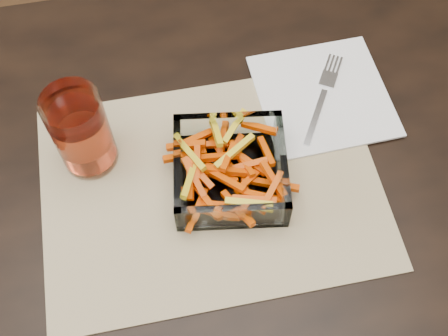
{
  "coord_description": "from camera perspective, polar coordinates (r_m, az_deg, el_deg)",
  "views": [
    {
      "loc": [
        -0.03,
        -0.27,
        1.42
      ],
      "look_at": [
        0.03,
        0.07,
        0.78
      ],
      "focal_mm": 45.0,
      "sensor_mm": 36.0,
      "label": 1
    }
  ],
  "objects": [
    {
      "name": "napkin",
      "position": [
        0.84,
        10.02,
        7.27
      ],
      "size": [
        0.19,
        0.19,
        0.0
      ],
      "primitive_type": "cube",
      "rotation": [
        0.0,
        0.0,
        0.03
      ],
      "color": "white",
      "rests_on": "placemat"
    },
    {
      "name": "glass_bowl",
      "position": [
        0.73,
        0.63,
        -0.38
      ],
      "size": [
        0.16,
        0.16,
        0.06
      ],
      "rotation": [
        0.0,
        0.0,
        -0.15
      ],
      "color": "white",
      "rests_on": "placemat"
    },
    {
      "name": "dining_table",
      "position": [
        0.81,
        -1.38,
        -8.75
      ],
      "size": [
        1.6,
        0.9,
        0.75
      ],
      "color": "black",
      "rests_on": "ground"
    },
    {
      "name": "fork",
      "position": [
        0.83,
        10.02,
        7.29
      ],
      "size": [
        0.1,
        0.15,
        0.0
      ],
      "rotation": [
        0.0,
        0.0,
        -0.54
      ],
      "color": "silver",
      "rests_on": "napkin"
    },
    {
      "name": "placemat",
      "position": [
        0.75,
        -1.31,
        -1.85
      ],
      "size": [
        0.45,
        0.33,
        0.0
      ],
      "primitive_type": "cube",
      "rotation": [
        0.0,
        0.0,
        -0.0
      ],
      "color": "tan",
      "rests_on": "dining_table"
    },
    {
      "name": "tumbler",
      "position": [
        0.74,
        -14.24,
        3.43
      ],
      "size": [
        0.07,
        0.07,
        0.13
      ],
      "color": "white",
      "rests_on": "placemat"
    }
  ]
}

